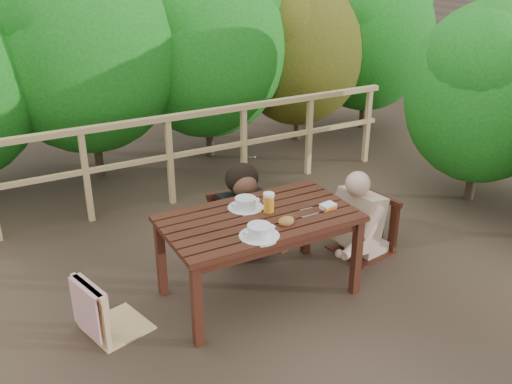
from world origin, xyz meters
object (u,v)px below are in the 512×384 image
chair_far (237,202)px  woman (235,180)px  soup_near (259,231)px  chair_right (365,203)px  chair_left (111,278)px  tumbler (292,219)px  beer_glass (269,203)px  table (259,256)px  butter_tub (328,207)px  diner_right (369,183)px  soup_far (246,203)px  bread_roll (286,221)px

chair_far → woman: (-0.00, 0.02, 0.22)m
woman → soup_near: woman is taller
chair_right → chair_left: bearing=-97.7°
tumbler → woman: bearing=88.6°
beer_glass → woman: bearing=83.2°
woman → chair_right: bearing=153.2°
soup_near → beer_glass: beer_glass is taller
chair_right → chair_far: bearing=-131.5°
table → chair_right: chair_right is taller
butter_tub → soup_near: bearing=-178.8°
diner_right → soup_near: 1.44m
chair_left → chair_right: 2.35m
diner_right → tumbler: size_ratio=19.96×
woman → butter_tub: woman is taller
butter_tub → chair_right: bearing=15.6°
chair_left → chair_right: chair_right is taller
woman → soup_far: woman is taller
chair_far → beer_glass: 0.82m
chair_left → soup_far: chair_left is taller
soup_near → butter_tub: 0.72m
table → tumbler: tumbler is taller
soup_far → butter_tub: soup_far is taller
beer_glass → chair_far: bearing=83.1°
tumbler → soup_near: bearing=-167.4°
butter_tub → diner_right: bearing=14.6°
woman → soup_near: (-0.35, -1.09, 0.07)m
beer_glass → table: bearing=-163.1°
tumbler → butter_tub: tumbler is taller
diner_right → soup_far: size_ratio=4.72×
chair_right → soup_far: 1.23m
bread_roll → beer_glass: bearing=92.2°
chair_right → soup_near: 1.43m
soup_far → chair_right: bearing=-1.7°
soup_near → chair_right: bearing=17.9°
bread_roll → chair_right: bearing=19.1°
table → bread_roll: size_ratio=11.75×
soup_near → bread_roll: (0.27, 0.06, -0.01)m
soup_near → tumbler: soup_near is taller
chair_left → butter_tub: size_ratio=7.09×
table → soup_far: 0.44m
woman → tumbler: (-0.03, -1.01, 0.05)m
table → soup_near: 0.51m
beer_glass → butter_tub: 0.49m
chair_far → soup_far: 0.69m
diner_right → bread_roll: bearing=99.8°
woman → beer_glass: bearing=89.9°
soup_near → bread_roll: bearing=13.0°
soup_far → tumbler: (0.19, -0.40, -0.01)m
diner_right → butter_tub: (-0.66, -0.30, 0.04)m
bread_roll → beer_glass: size_ratio=0.75×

